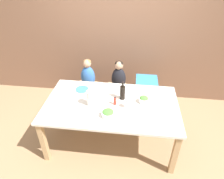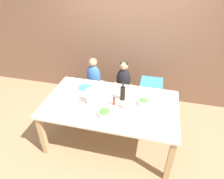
# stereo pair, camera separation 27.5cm
# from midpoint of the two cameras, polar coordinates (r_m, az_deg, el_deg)

# --- Properties ---
(ground_plane) EXTENTS (14.00, 14.00, 0.00)m
(ground_plane) POSITION_cam_midpoint_polar(r_m,az_deg,el_deg) (3.30, -2.63, -14.11)
(ground_plane) COLOR #9E7A56
(wall_back) EXTENTS (10.00, 0.06, 2.70)m
(wall_back) POSITION_cam_midpoint_polar(r_m,az_deg,el_deg) (3.69, 0.22, 16.64)
(wall_back) COLOR brown
(wall_back) RESTS_ON ground_plane
(dining_table) EXTENTS (1.86, 1.06, 0.73)m
(dining_table) POSITION_cam_midpoint_polar(r_m,az_deg,el_deg) (2.84, -2.97, -5.30)
(dining_table) COLOR silver
(dining_table) RESTS_ON ground_plane
(chair_far_left) EXTENTS (0.43, 0.43, 0.45)m
(chair_far_left) POSITION_cam_midpoint_polar(r_m,az_deg,el_deg) (3.72, -8.69, -0.22)
(chair_far_left) COLOR silver
(chair_far_left) RESTS_ON ground_plane
(chair_far_center) EXTENTS (0.43, 0.43, 0.45)m
(chair_far_center) POSITION_cam_midpoint_polar(r_m,az_deg,el_deg) (3.62, -0.34, -0.81)
(chair_far_center) COLOR silver
(chair_far_center) RESTS_ON ground_plane
(chair_right_highchair) EXTENTS (0.37, 0.37, 0.68)m
(chair_right_highchair) POSITION_cam_midpoint_polar(r_m,az_deg,el_deg) (3.51, 7.52, 0.84)
(chair_right_highchair) COLOR silver
(chair_right_highchair) RESTS_ON ground_plane
(person_child_left) EXTENTS (0.25, 0.19, 0.55)m
(person_child_left) POSITION_cam_midpoint_polar(r_m,az_deg,el_deg) (3.54, -9.14, 4.22)
(person_child_left) COLOR #3366B2
(person_child_left) RESTS_ON chair_far_left
(person_child_center) EXTENTS (0.25, 0.19, 0.55)m
(person_child_center) POSITION_cam_midpoint_polar(r_m,az_deg,el_deg) (3.44, -0.36, 3.73)
(person_child_center) COLOR black
(person_child_center) RESTS_ON chair_far_center
(wine_bottle) EXTENTS (0.07, 0.07, 0.29)m
(wine_bottle) POSITION_cam_midpoint_polar(r_m,az_deg,el_deg) (2.81, 0.24, -0.85)
(wine_bottle) COLOR black
(wine_bottle) RESTS_ON dining_table
(paper_towel_roll) EXTENTS (0.10, 0.10, 0.23)m
(paper_towel_roll) POSITION_cam_midpoint_polar(r_m,az_deg,el_deg) (2.73, -9.01, -2.56)
(paper_towel_roll) COLOR white
(paper_towel_roll) RESTS_ON dining_table
(wine_glass_near) EXTENTS (0.08, 0.08, 0.16)m
(wine_glass_near) POSITION_cam_midpoint_polar(r_m,az_deg,el_deg) (2.64, 1.69, -3.42)
(wine_glass_near) COLOR white
(wine_glass_near) RESTS_ON dining_table
(salad_bowl_large) EXTENTS (0.17, 0.17, 0.10)m
(salad_bowl_large) POSITION_cam_midpoint_polar(r_m,az_deg,el_deg) (2.56, -4.25, -6.95)
(salad_bowl_large) COLOR white
(salad_bowl_large) RESTS_ON dining_table
(salad_bowl_small) EXTENTS (0.14, 0.14, 0.10)m
(salad_bowl_small) POSITION_cam_midpoint_polar(r_m,az_deg,el_deg) (2.80, 6.31, -2.96)
(salad_bowl_small) COLOR white
(salad_bowl_small) RESTS_ON dining_table
(dinner_plate_front_left) EXTENTS (0.20, 0.20, 0.01)m
(dinner_plate_front_left) POSITION_cam_midpoint_polar(r_m,az_deg,el_deg) (2.78, -15.40, -5.55)
(dinner_plate_front_left) COLOR silver
(dinner_plate_front_left) RESTS_ON dining_table
(dinner_plate_back_left) EXTENTS (0.20, 0.20, 0.01)m
(dinner_plate_back_left) POSITION_cam_midpoint_polar(r_m,az_deg,el_deg) (3.12, -11.04, -0.01)
(dinner_plate_back_left) COLOR teal
(dinner_plate_back_left) RESTS_ON dining_table
(condiment_bottle_hot_sauce) EXTENTS (0.04, 0.04, 0.14)m
(condiment_bottle_hot_sauce) POSITION_cam_midpoint_polar(r_m,az_deg,el_deg) (2.73, -2.01, -3.30)
(condiment_bottle_hot_sauce) COLOR red
(condiment_bottle_hot_sauce) RESTS_ON dining_table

